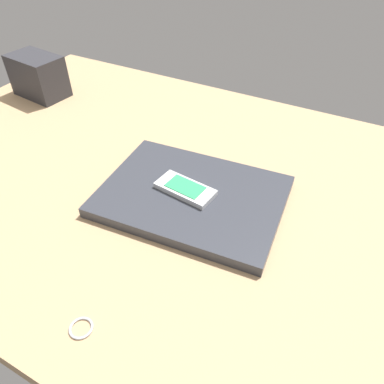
{
  "coord_description": "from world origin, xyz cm",
  "views": [
    {
      "loc": [
        -31.77,
        47.24,
        47.71
      ],
      "look_at": [
        -8.47,
        3.78,
        5.0
      ],
      "focal_mm": 34.51,
      "sensor_mm": 36.0,
      "label": 1
    }
  ],
  "objects_px": {
    "cell_phone_on_laptop": "(185,189)",
    "desk_organizer": "(38,76)",
    "key_ring": "(81,328)",
    "laptop_closed": "(192,196)"
  },
  "relations": [
    {
      "from": "cell_phone_on_laptop",
      "to": "key_ring",
      "type": "relative_size",
      "value": 3.49
    },
    {
      "from": "cell_phone_on_laptop",
      "to": "key_ring",
      "type": "bearing_deg",
      "value": 90.48
    },
    {
      "from": "laptop_closed",
      "to": "desk_organizer",
      "type": "bearing_deg",
      "value": -23.55
    },
    {
      "from": "cell_phone_on_laptop",
      "to": "key_ring",
      "type": "xyz_separation_m",
      "value": [
        -0.0,
        0.28,
        -0.02
      ]
    },
    {
      "from": "cell_phone_on_laptop",
      "to": "desk_organizer",
      "type": "bearing_deg",
      "value": -19.17
    },
    {
      "from": "key_ring",
      "to": "desk_organizer",
      "type": "xyz_separation_m",
      "value": [
        0.54,
        -0.47,
        0.05
      ]
    },
    {
      "from": "laptop_closed",
      "to": "cell_phone_on_laptop",
      "type": "relative_size",
      "value": 2.88
    },
    {
      "from": "key_ring",
      "to": "cell_phone_on_laptop",
      "type": "bearing_deg",
      "value": -89.52
    },
    {
      "from": "cell_phone_on_laptop",
      "to": "key_ring",
      "type": "distance_m",
      "value": 0.28
    },
    {
      "from": "laptop_closed",
      "to": "desk_organizer",
      "type": "relative_size",
      "value": 2.33
    }
  ]
}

